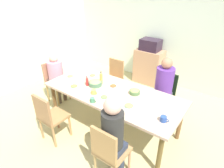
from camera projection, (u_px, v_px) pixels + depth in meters
The scene contains 28 objects.
ground_plane at pixel (112, 125), 3.60m from camera, with size 6.65×6.65×0.00m, color #BEB780.
wall_back at pixel (168, 34), 4.63m from camera, with size 5.78×0.12×2.60m, color silver.
wall_left at pixel (16, 36), 4.46m from camera, with size 0.12×4.78×2.60m, color silver.
dining_table at pixel (112, 95), 3.27m from camera, with size 2.42×1.02×0.75m.
chair_0 at pixel (55, 79), 4.19m from camera, with size 0.40×0.40×0.90m.
person_0 at pixel (56, 73), 4.06m from camera, with size 0.32×0.32×1.12m.
chair_1 at pixel (114, 77), 4.30m from camera, with size 0.40×0.40×0.90m.
chair_2 at pixel (164, 93), 3.67m from camera, with size 0.40×0.40×0.90m.
person_2 at pixel (164, 84), 3.49m from camera, with size 0.33×0.33×1.26m.
chair_3 at pixel (49, 116), 3.04m from camera, with size 0.40×0.40×0.90m.
chair_4 at pixel (109, 151), 2.41m from camera, with size 0.40×0.40×0.90m.
person_4 at pixel (113, 132), 2.35m from camera, with size 0.30×0.30×1.28m.
plate_0 at pixel (70, 77), 3.73m from camera, with size 0.22×0.22×0.04m.
plate_1 at pixel (74, 87), 3.37m from camera, with size 0.24×0.24×0.04m.
plate_2 at pixel (93, 76), 3.76m from camera, with size 0.22×0.22×0.04m.
plate_3 at pixel (104, 97), 3.05m from camera, with size 0.21×0.21×0.04m.
plate_4 at pixel (129, 106), 2.83m from camera, with size 0.25×0.25×0.04m.
plate_5 at pixel (113, 86), 3.38m from camera, with size 0.22×0.22×0.04m.
bowl_0 at pixel (135, 92), 3.16m from camera, with size 0.18×0.18×0.08m.
bowl_1 at pixel (95, 83), 3.42m from camera, with size 0.24×0.24×0.09m.
cup_0 at pixel (119, 103), 2.86m from camera, with size 0.11×0.07×0.08m.
cup_1 at pixel (93, 100), 2.94m from camera, with size 0.11×0.07×0.08m.
cup_2 at pixel (164, 119), 2.53m from camera, with size 0.12×0.09×0.08m.
cup_3 at pixel (94, 92), 3.16m from camera, with size 0.11×0.08×0.08m.
bottle_0 at pixel (87, 81), 3.40m from camera, with size 0.05×0.05×0.18m.
bottle_1 at pixel (101, 78), 3.45m from camera, with size 0.05×0.05×0.24m.
side_cabinet at pixel (148, 67), 4.97m from camera, with size 0.70×0.44×0.90m, color tan.
microwave at pixel (151, 45), 4.69m from camera, with size 0.48×0.36×0.28m, color #2C1D2F.
Camera 1 is at (1.66, -2.24, 2.41)m, focal length 30.17 mm.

